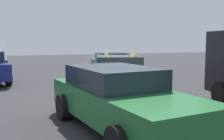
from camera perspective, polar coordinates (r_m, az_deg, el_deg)
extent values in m
plane|color=#2D2D30|center=(10.23, 1.56, -4.95)|extent=(60.00, 60.00, 0.00)
cube|color=#D8BC7F|center=(10.13, 1.57, -1.84)|extent=(4.90, 3.23, 0.61)
cube|color=#1E2833|center=(10.50, 1.40, 1.54)|extent=(2.34, 2.19, 0.52)
cylinder|color=black|center=(8.91, 8.17, -4.68)|extent=(0.64, 0.41, 0.60)
cylinder|color=black|center=(8.76, -3.76, -4.83)|extent=(0.64, 0.41, 0.60)
cylinder|color=black|center=(11.66, 5.54, -2.12)|extent=(0.64, 0.41, 0.60)
cylinder|color=black|center=(11.54, -3.52, -2.19)|extent=(0.64, 0.41, 0.60)
ellipsoid|color=black|center=(10.78, -3.49, -1.06)|extent=(0.18, 0.08, 0.11)
ellipsoid|color=black|center=(10.67, 6.23, -2.34)|extent=(0.13, 0.06, 0.13)
ellipsoid|color=black|center=(11.82, -3.43, -0.11)|extent=(0.11, 0.06, 0.09)
ellipsoid|color=black|center=(11.27, -3.46, -1.60)|extent=(0.13, 0.06, 0.14)
ellipsoid|color=black|center=(10.60, -3.50, -0.76)|extent=(0.17, 0.08, 0.11)
ellipsoid|color=black|center=(11.82, -3.42, -1.48)|extent=(0.13, 0.06, 0.15)
ellipsoid|color=black|center=(12.03, 5.20, -1.16)|extent=(0.12, 0.06, 0.09)
ellipsoid|color=black|center=(9.85, 6.98, -1.55)|extent=(0.11, 0.06, 0.11)
ellipsoid|color=black|center=(10.19, -3.53, -1.58)|extent=(0.16, 0.07, 0.13)
sphere|color=gray|center=(8.48, 1.59, -1.09)|extent=(0.06, 0.06, 0.06)
cone|color=#A87A38|center=(8.35, -0.32, -1.01)|extent=(0.09, 0.09, 0.12)
sphere|color=tan|center=(8.83, -1.59, -0.80)|extent=(0.06, 0.06, 0.06)
sphere|color=#51381E|center=(8.46, 6.70, -1.10)|extent=(0.08, 0.08, 0.08)
cylinder|color=silver|center=(8.35, -2.00, -0.97)|extent=(0.07, 0.07, 0.13)
cone|color=orange|center=(8.80, 1.00, -0.82)|extent=(0.09, 0.09, 0.07)
cone|color=orange|center=(8.64, 5.17, -0.90)|extent=(0.08, 0.08, 0.09)
sphere|color=tan|center=(7.94, -0.59, -1.47)|extent=(0.09, 0.09, 0.09)
sphere|color=#A87A38|center=(8.31, 7.09, -1.22)|extent=(0.08, 0.08, 0.08)
cylinder|color=gray|center=(7.97, 0.36, -1.35)|extent=(0.07, 0.07, 0.12)
cylinder|color=black|center=(8.96, 0.45, -0.57)|extent=(0.12, 0.12, 0.10)
sphere|color=silver|center=(8.25, 2.04, -1.30)|extent=(0.06, 0.06, 0.06)
cone|color=silver|center=(10.56, 4.51, 3.10)|extent=(0.10, 0.10, 0.05)
cone|color=#A87A38|center=(9.95, 4.85, 3.02)|extent=(0.07, 0.07, 0.08)
cylinder|color=tan|center=(9.93, 5.20, 2.92)|extent=(0.07, 0.07, 0.05)
cone|color=orange|center=(10.12, 4.46, 3.13)|extent=(0.10, 0.10, 0.10)
cone|color=gray|center=(11.14, 4.11, 3.38)|extent=(0.05, 0.05, 0.10)
cone|color=tan|center=(10.77, -1.03, 3.27)|extent=(0.05, 0.05, 0.08)
cylinder|color=orange|center=(9.93, 5.11, 2.92)|extent=(0.10, 0.10, 0.05)
cylinder|color=#A87A38|center=(11.17, 3.58, 3.43)|extent=(0.08, 0.08, 0.11)
cone|color=#D8BC7F|center=(10.01, 4.44, 3.58)|extent=(0.21, 0.21, 0.27)
cone|color=#D8BC7F|center=(9.94, -1.22, 3.58)|extent=(0.21, 0.21, 0.27)
cylinder|color=black|center=(19.04, -21.45, 0.83)|extent=(0.75, 0.35, 0.72)
cylinder|color=black|center=(8.94, 21.79, -4.64)|extent=(0.76, 0.39, 0.72)
cylinder|color=black|center=(12.84, -20.89, -1.64)|extent=(0.68, 0.34, 0.65)
cube|color=#1E602D|center=(5.96, 2.07, -7.08)|extent=(4.68, 2.10, 0.65)
cube|color=#1E2833|center=(6.18, 0.36, -1.40)|extent=(2.32, 1.76, 0.45)
cylinder|color=black|center=(5.47, 17.84, -11.60)|extent=(0.65, 0.28, 0.64)
cylinder|color=black|center=(7.64, 2.48, -6.29)|extent=(0.65, 0.28, 0.64)
cylinder|color=black|center=(6.95, -10.17, -7.64)|extent=(0.65, 0.28, 0.64)
cube|color=#1E602D|center=(15.51, -0.52, 0.97)|extent=(4.41, 2.55, 0.62)
cube|color=#1E2833|center=(15.17, -0.32, 2.84)|extent=(2.08, 1.91, 0.43)
cylinder|color=black|center=(16.69, -4.20, 0.41)|extent=(0.66, 0.35, 0.63)
cylinder|color=black|center=(16.96, 1.66, 0.51)|extent=(0.66, 0.35, 0.63)
cylinder|color=black|center=(14.15, -3.12, -0.60)|extent=(0.66, 0.35, 0.63)
cylinder|color=black|center=(14.46, 3.74, -0.46)|extent=(0.66, 0.35, 0.63)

